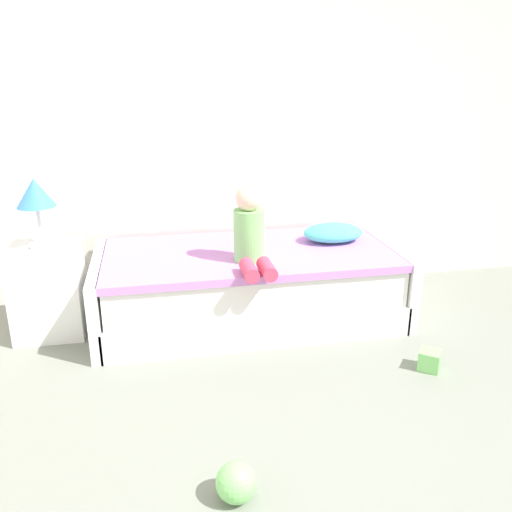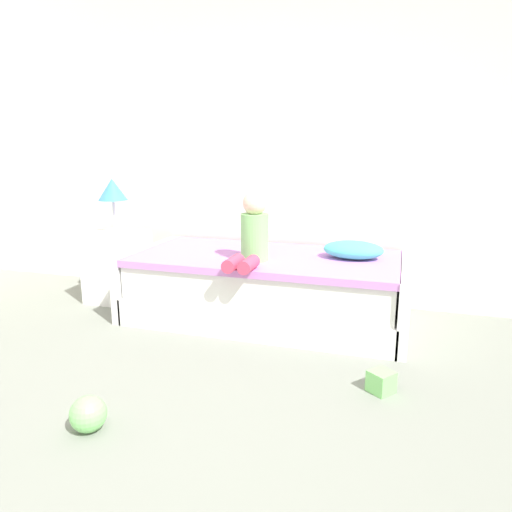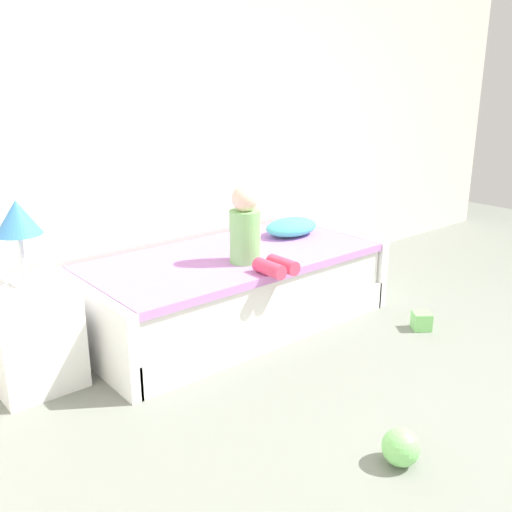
{
  "view_description": "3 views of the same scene",
  "coord_description": "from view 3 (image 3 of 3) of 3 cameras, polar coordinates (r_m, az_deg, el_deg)",
  "views": [
    {
      "loc": [
        -0.98,
        -1.42,
        1.69
      ],
      "look_at": [
        -0.35,
        1.75,
        0.55
      ],
      "focal_mm": 37.28,
      "sensor_mm": 36.0,
      "label": 1
    },
    {
      "loc": [
        0.61,
        -1.31,
        1.3
      ],
      "look_at": [
        -0.35,
        1.75,
        0.55
      ],
      "focal_mm": 32.61,
      "sensor_mm": 36.0,
      "label": 2
    },
    {
      "loc": [
        -2.6,
        -0.93,
        1.65
      ],
      "look_at": [
        -0.35,
        1.75,
        0.55
      ],
      "focal_mm": 40.17,
      "sensor_mm": 36.0,
      "label": 3
    }
  ],
  "objects": [
    {
      "name": "wall_rear",
      "position": [
        4.39,
        -3.72,
        14.83
      ],
      "size": [
        7.2,
        0.1,
        2.9
      ],
      "primitive_type": "cube",
      "color": "silver",
      "rests_on": "ground"
    },
    {
      "name": "bed",
      "position": [
        3.95,
        -2.33,
        -3.37
      ],
      "size": [
        2.11,
        1.0,
        0.5
      ],
      "color": "white",
      "rests_on": "ground"
    },
    {
      "name": "nightstand",
      "position": [
        3.39,
        -21.37,
        -7.3
      ],
      "size": [
        0.44,
        0.44,
        0.6
      ],
      "primitive_type": "cube",
      "color": "white",
      "rests_on": "ground"
    },
    {
      "name": "table_lamp",
      "position": [
        3.19,
        -22.63,
        3.16
      ],
      "size": [
        0.24,
        0.24,
        0.45
      ],
      "color": "silver",
      "rests_on": "nightstand"
    },
    {
      "name": "child_figure",
      "position": [
        3.62,
        -0.62,
        2.31
      ],
      "size": [
        0.2,
        0.51,
        0.5
      ],
      "color": "#7FC672",
      "rests_on": "bed"
    },
    {
      "name": "pillow",
      "position": [
        4.32,
        3.55,
        2.91
      ],
      "size": [
        0.44,
        0.3,
        0.13
      ],
      "primitive_type": "ellipsoid",
      "color": "#4CCCBC",
      "rests_on": "bed"
    },
    {
      "name": "toy_ball",
      "position": [
        2.74,
        14.22,
        -17.97
      ],
      "size": [
        0.17,
        0.17,
        0.17
      ],
      "primitive_type": "sphere",
      "color": "#7FD872",
      "rests_on": "ground"
    },
    {
      "name": "toy_block",
      "position": [
        4.08,
        16.15,
        -6.21
      ],
      "size": [
        0.17,
        0.17,
        0.12
      ],
      "primitive_type": "cube",
      "rotation": [
        0.0,
        0.0,
        0.91
      ],
      "color": "#7FD872",
      "rests_on": "ground"
    }
  ]
}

